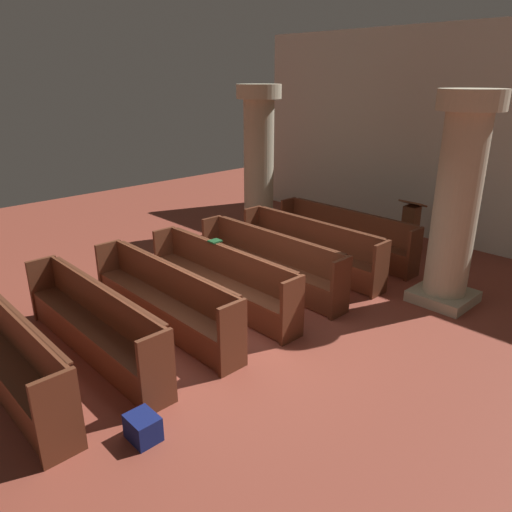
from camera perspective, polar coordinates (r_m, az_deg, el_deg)
The scene contains 14 objects.
ground_plane at distance 7.28m, azimuth -3.22°, elevation -8.29°, with size 19.20×19.20×0.00m, color brown.
back_wall at distance 11.36m, azimuth 21.20°, elevation 12.85°, with size 10.00×0.16×4.50m, color beige.
pew_row_0 at distance 9.98m, azimuth 10.43°, elevation 2.64°, with size 3.16×0.46×0.94m.
pew_row_1 at distance 9.16m, azimuth 6.39°, elevation 1.24°, with size 3.16×0.46×0.94m.
pew_row_2 at distance 8.41m, azimuth 1.60°, elevation -0.42°, with size 3.16×0.47×0.94m.
pew_row_3 at distance 7.74m, azimuth -4.07°, elevation -2.39°, with size 3.16×0.46×0.94m.
pew_row_4 at distance 7.16m, azimuth -10.76°, elevation -4.68°, with size 3.16×0.46×0.94m.
pew_row_5 at distance 6.71m, azimuth -18.54°, elevation -7.23°, with size 3.16×0.47×0.94m.
pew_row_6 at distance 6.42m, azimuth -27.32°, elevation -9.92°, with size 3.16×0.46×0.94m.
pillar_aisle_side at distance 8.06m, azimuth 22.58°, elevation 6.25°, with size 0.97×0.97×3.32m.
pillar_far_side at distance 11.08m, azimuth 0.33°, elevation 11.31°, with size 0.97×0.97×3.32m.
lectern at distance 10.74m, azimuth 17.63°, elevation 3.04°, with size 0.48×0.45×1.08m.
hymn_book at distance 7.95m, azimuth -4.84°, elevation 1.76°, with size 0.17×0.19×0.03m, color #194723.
kneeler_box_navy at distance 5.35m, azimuth -13.14°, elevation -19.04°, with size 0.34×0.28×0.27m, color navy.
Camera 1 is at (4.89, -4.09, 3.50)m, focal length 34.05 mm.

